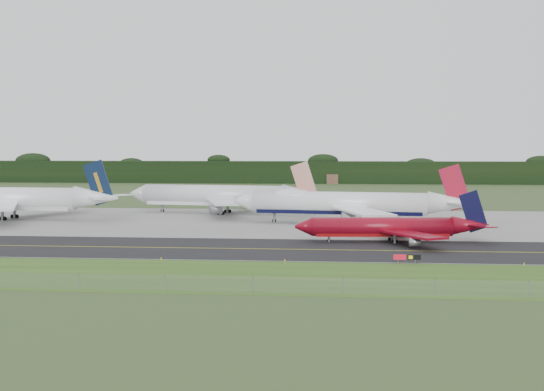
{
  "coord_description": "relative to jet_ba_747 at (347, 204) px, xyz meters",
  "views": [
    {
      "loc": [
        6.41,
        -147.58,
        19.34
      ],
      "look_at": [
        -10.34,
        22.0,
        8.68
      ],
      "focal_mm": 50.0,
      "sensor_mm": 36.0,
      "label": 1
    }
  ],
  "objects": [
    {
      "name": "jet_ba_747",
      "position": [
        0.0,
        0.0,
        0.0
      ],
      "size": [
        61.92,
        50.8,
        15.58
      ],
      "color": "white",
      "rests_on": "ground"
    },
    {
      "name": "taxiway",
      "position": [
        -6.65,
        -48.67,
        -5.29
      ],
      "size": [
        400.0,
        32.0,
        0.02
      ],
      "primitive_type": "cube",
      "color": "black",
      "rests_on": "ground"
    },
    {
      "name": "perimeter_fence",
      "position": [
        -6.65,
        -92.67,
        -4.2
      ],
      "size": [
        320.0,
        0.1,
        320.0
      ],
      "color": "slate",
      "rests_on": "ground"
    },
    {
      "name": "edge_marker_center",
      "position": [
        -10.62,
        -65.17,
        -5.05
      ],
      "size": [
        0.16,
        0.16,
        0.5
      ],
      "primitive_type": "cylinder",
      "color": "yellow",
      "rests_on": "ground"
    },
    {
      "name": "jet_navy_gold",
      "position": [
        -91.84,
        4.53,
        0.07
      ],
      "size": [
        63.38,
        55.2,
        16.36
      ],
      "color": "white",
      "rests_on": "ground"
    },
    {
      "name": "edge_marker_left",
      "position": [
        -32.03,
        -65.17,
        -5.05
      ],
      "size": [
        0.16,
        0.16,
        0.5
      ],
      "primitive_type": "cylinder",
      "color": "yellow",
      "rests_on": "ground"
    },
    {
      "name": "horizon_treeline",
      "position": [
        -6.65,
        229.1,
        0.17
      ],
      "size": [
        700.0,
        25.0,
        12.0
      ],
      "color": "black",
      "rests_on": "ground"
    },
    {
      "name": "taxiway_centreline",
      "position": [
        -6.65,
        -48.67,
        -5.27
      ],
      "size": [
        400.0,
        0.4,
        0.0
      ],
      "primitive_type": "cube",
      "color": "yellow",
      "rests_on": "taxiway"
    },
    {
      "name": "jet_star_tail",
      "position": [
        -36.38,
        27.68,
        -0.07
      ],
      "size": [
        59.39,
        49.16,
        15.69
      ],
      "color": "silver",
      "rests_on": "ground"
    },
    {
      "name": "edge_marker_right",
      "position": [
        28.99,
        -65.17,
        -5.05
      ],
      "size": [
        0.16,
        0.16,
        0.5
      ],
      "primitive_type": "cylinder",
      "color": "yellow",
      "rests_on": "ground"
    },
    {
      "name": "taxiway_edge_line",
      "position": [
        -6.65,
        -64.17,
        -5.27
      ],
      "size": [
        400.0,
        0.25,
        0.0
      ],
      "primitive_type": "cube",
      "color": "silver",
      "rests_on": "taxiway"
    },
    {
      "name": "apron",
      "position": [
        -6.65,
        6.33,
        -5.3
      ],
      "size": [
        400.0,
        78.0,
        0.01
      ],
      "primitive_type": "cube",
      "color": "gray",
      "rests_on": "ground"
    },
    {
      "name": "ground",
      "position": [
        -6.65,
        -44.67,
        -5.3
      ],
      "size": [
        600.0,
        600.0,
        0.0
      ],
      "primitive_type": "plane",
      "color": "#2E4520",
      "rests_on": "ground"
    },
    {
      "name": "jet_red_737",
      "position": [
        9.33,
        -35.41,
        -2.31
      ],
      "size": [
        40.14,
        32.61,
        10.83
      ],
      "color": "maroon",
      "rests_on": "ground"
    },
    {
      "name": "grass_verge",
      "position": [
        -6.65,
        -79.67,
        -5.3
      ],
      "size": [
        400.0,
        30.0,
        0.01
      ],
      "primitive_type": "cube",
      "color": "#2C4F17",
      "rests_on": "ground"
    },
    {
      "name": "taxiway_sign",
      "position": [
        9.92,
        -64.74,
        -4.23
      ],
      "size": [
        4.57,
        0.42,
        1.52
      ],
      "color": "slate",
      "rests_on": "ground"
    }
  ]
}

